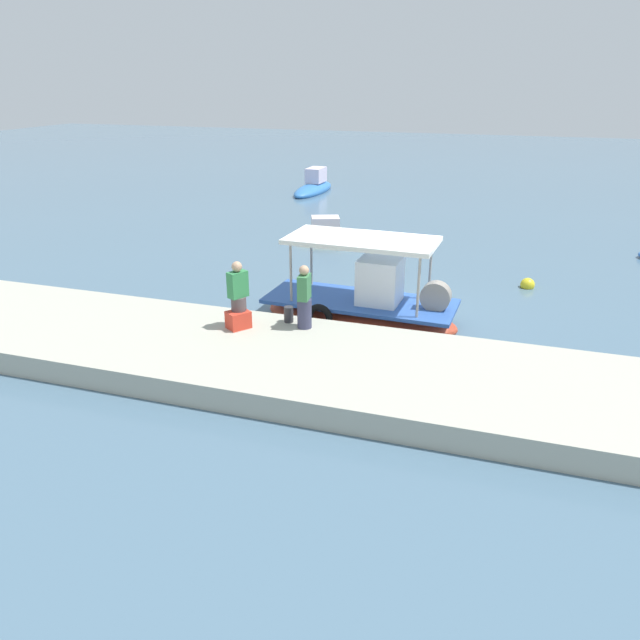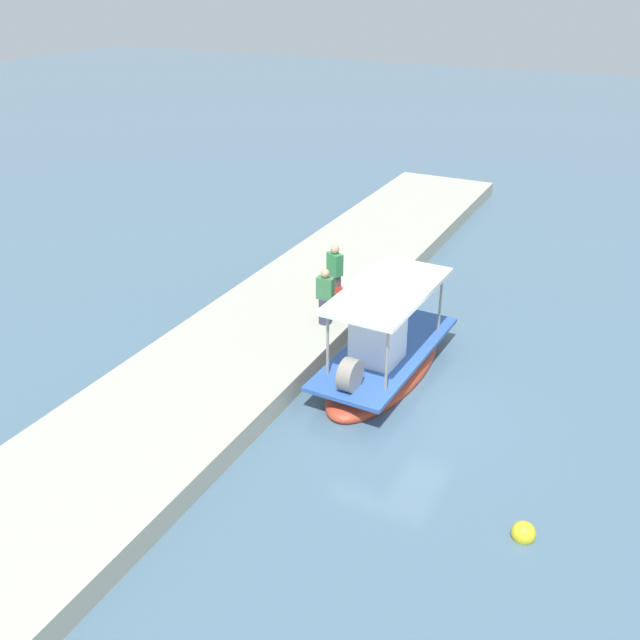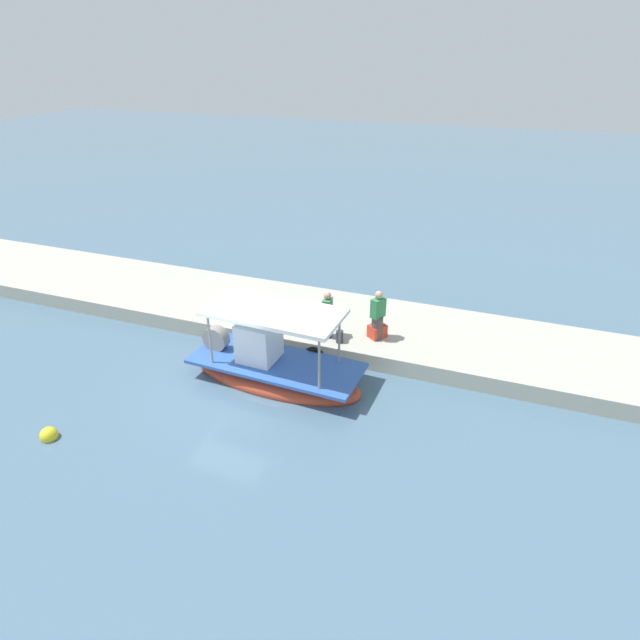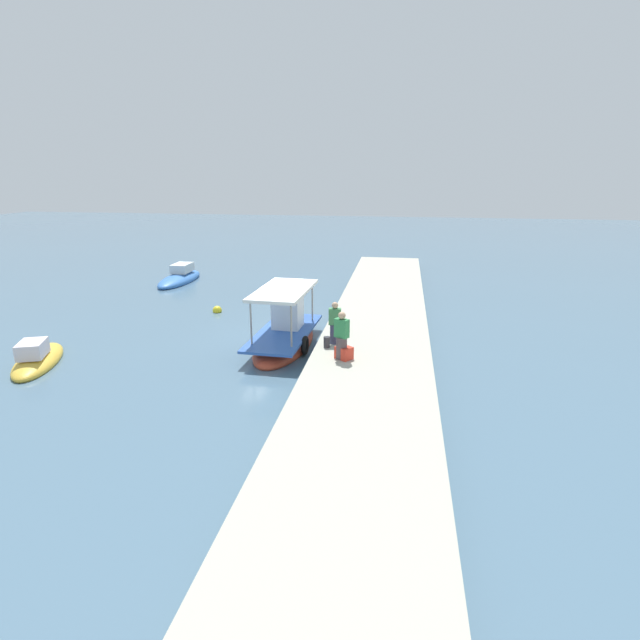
% 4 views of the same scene
% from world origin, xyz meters
% --- Properties ---
extents(ground_plane, '(120.00, 120.00, 0.00)m').
position_xyz_m(ground_plane, '(0.00, 0.00, 0.00)').
color(ground_plane, slate).
extents(dock_quay, '(36.00, 4.25, 0.56)m').
position_xyz_m(dock_quay, '(0.00, -4.38, 0.28)').
color(dock_quay, '#AEAD9C').
rests_on(dock_quay, ground_plane).
extents(main_fishing_boat, '(5.53, 2.24, 2.75)m').
position_xyz_m(main_fishing_boat, '(-1.06, -0.77, 0.44)').
color(main_fishing_boat, '#BD4228').
rests_on(main_fishing_boat, ground_plane).
extents(fisherman_near_bollard, '(0.39, 0.48, 1.61)m').
position_xyz_m(fisherman_near_bollard, '(-2.03, -2.93, 1.29)').
color(fisherman_near_bollard, '#3A3C58').
rests_on(fisherman_near_bollard, dock_quay).
extents(fisherman_by_crate, '(0.51, 0.55, 1.70)m').
position_xyz_m(fisherman_by_crate, '(-3.59, -3.38, 1.33)').
color(fisherman_by_crate, '#544547').
rests_on(fisherman_by_crate, dock_quay).
extents(mooring_bollard, '(0.24, 0.24, 0.41)m').
position_xyz_m(mooring_bollard, '(-2.54, -2.70, 0.76)').
color(mooring_bollard, '#2D2D33').
rests_on(mooring_bollard, dock_quay).
extents(cargo_crate, '(0.66, 0.69, 0.44)m').
position_xyz_m(cargo_crate, '(-3.58, -3.47, 0.78)').
color(cargo_crate, red).
rests_on(cargo_crate, dock_quay).
extents(marker_buoy, '(0.46, 0.46, 0.46)m').
position_xyz_m(marker_buoy, '(3.30, 3.78, 0.09)').
color(marker_buoy, yellow).
rests_on(marker_buoy, ground_plane).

